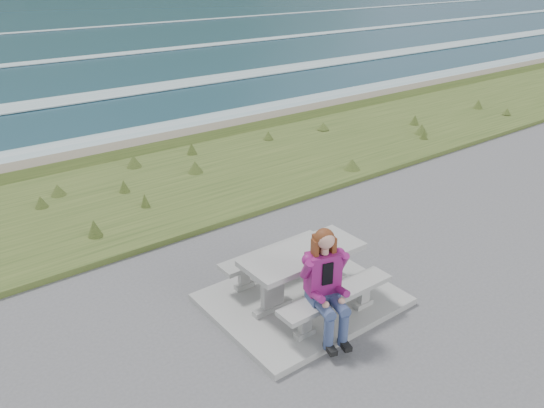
% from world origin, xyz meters
% --- Properties ---
extents(concrete_slab, '(2.60, 2.10, 0.10)m').
position_xyz_m(concrete_slab, '(0.00, 0.00, 0.05)').
color(concrete_slab, '#969591').
rests_on(concrete_slab, ground).
extents(picnic_table, '(1.80, 0.75, 0.75)m').
position_xyz_m(picnic_table, '(0.00, 0.00, 0.68)').
color(picnic_table, '#969591').
rests_on(picnic_table, concrete_slab).
extents(bench_landward, '(1.80, 0.35, 0.45)m').
position_xyz_m(bench_landward, '(0.00, -0.70, 0.45)').
color(bench_landward, '#969591').
rests_on(bench_landward, concrete_slab).
extents(bench_seaward, '(1.80, 0.35, 0.45)m').
position_xyz_m(bench_seaward, '(0.00, 0.70, 0.45)').
color(bench_seaward, '#969591').
rests_on(bench_seaward, concrete_slab).
extents(grass_verge, '(160.00, 4.50, 0.22)m').
position_xyz_m(grass_verge, '(0.00, 5.00, 0.00)').
color(grass_verge, '#32491B').
rests_on(grass_verge, ground).
extents(shore_drop, '(160.00, 0.80, 2.20)m').
position_xyz_m(shore_drop, '(0.00, 7.90, 0.00)').
color(shore_drop, '#716954').
rests_on(shore_drop, ground).
extents(seated_woman, '(0.60, 0.82, 1.47)m').
position_xyz_m(seated_woman, '(-0.29, -0.83, 0.64)').
color(seated_woman, navy).
rests_on(seated_woman, concrete_slab).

